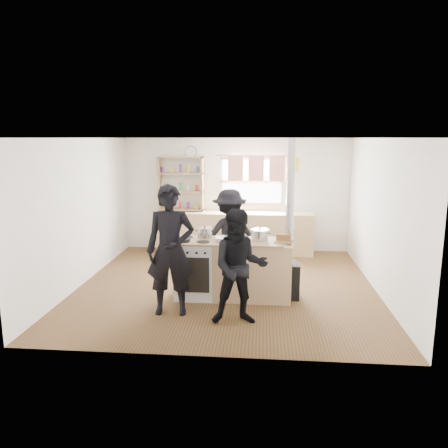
% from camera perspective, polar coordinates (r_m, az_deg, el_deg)
% --- Properties ---
extents(ground, '(5.00, 5.00, 0.01)m').
position_cam_1_polar(ground, '(7.60, 0.31, -8.06)').
color(ground, brown).
rests_on(ground, ground).
extents(back_counter, '(3.40, 0.55, 0.90)m').
position_cam_1_polar(back_counter, '(9.61, 1.41, -1.13)').
color(back_counter, tan).
rests_on(back_counter, ground).
extents(shelving_unit, '(1.00, 0.28, 1.20)m').
position_cam_1_polar(shelving_unit, '(9.71, -5.64, 5.30)').
color(shelving_unit, tan).
rests_on(shelving_unit, back_counter).
extents(thermos, '(0.10, 0.10, 0.31)m').
position_cam_1_polar(thermos, '(9.50, 8.39, 2.32)').
color(thermos, silver).
rests_on(thermos, back_counter).
extents(cooking_island, '(1.97, 0.64, 0.93)m').
position_cam_1_polar(cooking_island, '(6.92, 1.13, -5.90)').
color(cooking_island, white).
rests_on(cooking_island, ground).
extents(skillet_greens, '(0.36, 0.36, 0.05)m').
position_cam_1_polar(skillet_greens, '(6.76, -5.50, -2.05)').
color(skillet_greens, black).
rests_on(skillet_greens, cooking_island).
extents(roast_tray, '(0.34, 0.30, 0.07)m').
position_cam_1_polar(roast_tray, '(6.75, 0.27, -1.94)').
color(roast_tray, silver).
rests_on(roast_tray, cooking_island).
extents(stockpot_stove, '(0.24, 0.24, 0.20)m').
position_cam_1_polar(stockpot_stove, '(6.96, -2.52, -1.12)').
color(stockpot_stove, '#B4B4B6').
rests_on(stockpot_stove, cooking_island).
extents(stockpot_counter, '(0.27, 0.27, 0.20)m').
position_cam_1_polar(stockpot_counter, '(6.80, 4.68, -1.42)').
color(stockpot_counter, '#B7B7B9').
rests_on(stockpot_counter, cooking_island).
extents(bread_board, '(0.30, 0.23, 0.12)m').
position_cam_1_polar(bread_board, '(6.77, 7.79, -1.88)').
color(bread_board, tan).
rests_on(bread_board, cooking_island).
extents(flue_heater, '(0.35, 0.35, 2.50)m').
position_cam_1_polar(flue_heater, '(6.94, 8.43, -4.46)').
color(flue_heater, black).
rests_on(flue_heater, ground).
extents(person_near_left, '(0.72, 0.51, 1.87)m').
position_cam_1_polar(person_near_left, '(6.23, -7.00, -3.44)').
color(person_near_left, black).
rests_on(person_near_left, ground).
extents(person_near_right, '(0.83, 0.68, 1.58)m').
position_cam_1_polar(person_near_right, '(5.90, 2.05, -5.67)').
color(person_near_right, black).
rests_on(person_near_right, ground).
extents(person_far, '(1.18, 0.87, 1.63)m').
position_cam_1_polar(person_far, '(7.65, 0.72, -1.52)').
color(person_far, black).
rests_on(person_far, ground).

